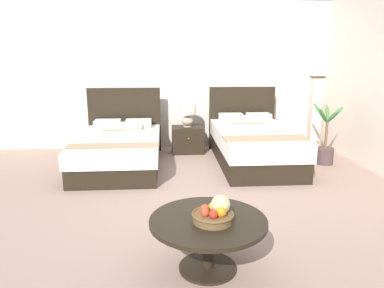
{
  "coord_description": "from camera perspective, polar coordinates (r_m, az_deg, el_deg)",
  "views": [
    {
      "loc": [
        -0.45,
        -4.3,
        1.76
      ],
      "look_at": [
        -0.02,
        0.43,
        0.61
      ],
      "focal_mm": 34.36,
      "sensor_mm": 36.0,
      "label": 1
    }
  ],
  "objects": [
    {
      "name": "floor_lamp_corner",
      "position": [
        7.1,
        18.5,
        4.33
      ],
      "size": [
        0.22,
        0.22,
        1.39
      ],
      "color": "#3A2D15",
      "rests_on": "ground"
    },
    {
      "name": "nightstand",
      "position": [
        6.78,
        -0.68,
        0.71
      ],
      "size": [
        0.57,
        0.48,
        0.48
      ],
      "color": "black",
      "rests_on": "ground"
    },
    {
      "name": "potted_palm",
      "position": [
        6.42,
        19.95,
        -0.36
      ],
      "size": [
        0.53,
        0.51,
        1.02
      ],
      "color": "#473536",
      "rests_on": "ground"
    },
    {
      "name": "fruit_bowl",
      "position": [
        3.0,
        3.58,
        -10.61
      ],
      "size": [
        0.34,
        0.34,
        0.21
      ],
      "color": "brown",
      "rests_on": "coffee_table"
    },
    {
      "name": "bed_near_window",
      "position": [
        6.03,
        -11.21,
        -0.71
      ],
      "size": [
        1.34,
        2.13,
        1.18
      ],
      "color": "black",
      "rests_on": "ground"
    },
    {
      "name": "coffee_table",
      "position": [
        3.1,
        2.52,
        -13.18
      ],
      "size": [
        0.97,
        0.97,
        0.46
      ],
      "color": "black",
      "rests_on": "ground"
    },
    {
      "name": "table_lamp",
      "position": [
        6.7,
        -0.71,
        4.84
      ],
      "size": [
        0.32,
        0.32,
        0.41
      ],
      "color": "tan",
      "rests_on": "nightstand"
    },
    {
      "name": "bed_near_corner",
      "position": [
        6.17,
        9.5,
        -0.0
      ],
      "size": [
        1.26,
        2.21,
        1.18
      ],
      "color": "black",
      "rests_on": "ground"
    },
    {
      "name": "ground_plane",
      "position": [
        4.67,
        0.72,
        -8.59
      ],
      "size": [
        9.35,
        9.28,
        0.02
      ],
      "primitive_type": "cube",
      "color": "gray"
    },
    {
      "name": "wall_back",
      "position": [
        7.16,
        -1.61,
        10.58
      ],
      "size": [
        9.35,
        0.12,
        2.75
      ],
      "primitive_type": "cube",
      "color": "beige",
      "rests_on": "ground"
    }
  ]
}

